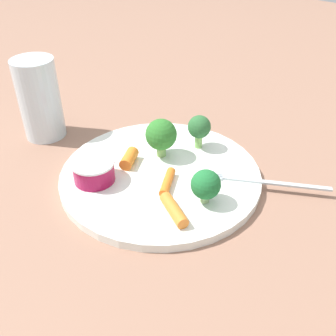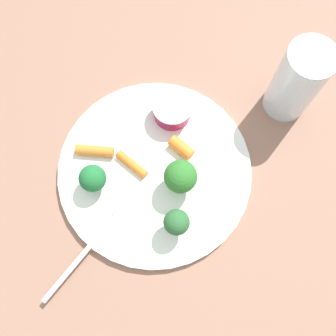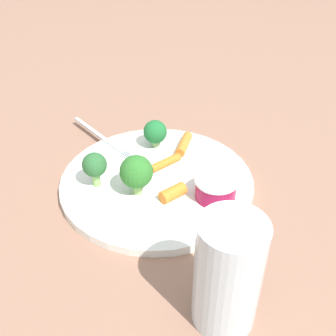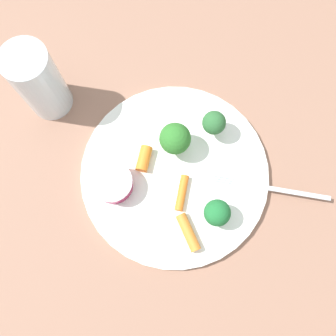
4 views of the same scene
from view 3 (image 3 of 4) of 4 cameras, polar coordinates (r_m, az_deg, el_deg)
The scene contains 11 objects.
ground_plane at distance 0.59m, azimuth -1.55°, elevation -2.37°, with size 2.40×2.40×0.00m, color #916954.
plate at distance 0.59m, azimuth -1.56°, elevation -1.92°, with size 0.28×0.28×0.01m, color white.
sauce_cup at distance 0.55m, azimuth 6.72°, elevation -2.84°, with size 0.06×0.06×0.03m.
broccoli_floret_0 at distance 0.54m, azimuth -4.47°, elevation -0.60°, with size 0.05×0.05×0.06m.
broccoli_floret_1 at distance 0.57m, azimuth -10.27°, elevation 0.49°, with size 0.03×0.03×0.05m.
broccoli_floret_2 at distance 0.64m, azimuth -1.81°, elevation 5.05°, with size 0.04×0.04×0.05m.
carrot_stick_0 at distance 0.61m, azimuth -0.36°, elevation 0.76°, with size 0.01×0.01×0.05m, color orange.
carrot_stick_1 at distance 0.55m, azimuth 0.68°, elevation -3.50°, with size 0.02×0.02×0.04m, color orange.
carrot_stick_2 at distance 0.65m, azimuth 2.25°, elevation 3.37°, with size 0.01×0.01×0.05m, color orange.
fork at distance 0.68m, azimuth -9.06°, elevation 4.13°, with size 0.10×0.15×0.00m.
drinking_glass at distance 0.40m, azimuth 8.38°, elevation -14.52°, with size 0.06×0.06×0.13m, color silver.
Camera 3 is at (-0.06, -0.46, 0.37)m, focal length 43.46 mm.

